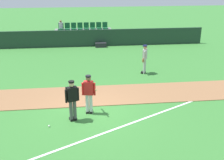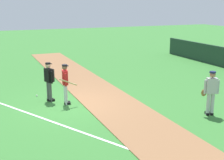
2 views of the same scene
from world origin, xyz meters
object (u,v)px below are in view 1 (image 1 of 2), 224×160
Objects in this scene: batter_red_jersey at (89,93)px; baseball at (49,126)px; runner_grey_jersey at (145,58)px; umpire_home_plate at (72,98)px; equipment_bag at (101,45)px.

baseball is (-1.65, -0.98, -0.93)m from batter_red_jersey.
batter_red_jersey is 2.14m from baseball.
runner_grey_jersey is at bearing 48.42° from baseball.
baseball is at bearing -131.58° from runner_grey_jersey.
umpire_home_plate is 12.27m from equipment_bag.
runner_grey_jersey is at bearing -72.38° from equipment_bag.
batter_red_jersey is at bearing 30.79° from baseball.
umpire_home_plate reaches higher than equipment_bag.
umpire_home_plate is at bearing 24.37° from baseball.
runner_grey_jersey is at bearing 52.01° from umpire_home_plate.
runner_grey_jersey is (4.20, 5.38, -0.04)m from umpire_home_plate.
batter_red_jersey and umpire_home_plate have the same top height.
batter_red_jersey is 0.89m from umpire_home_plate.
batter_red_jersey and runner_grey_jersey have the same top height.
umpire_home_plate is (-0.70, -0.55, 0.03)m from batter_red_jersey.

